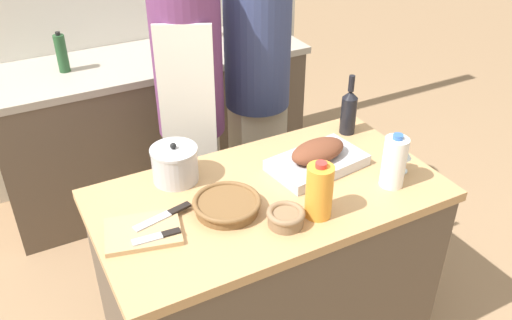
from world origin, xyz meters
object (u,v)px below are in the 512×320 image
(cutting_board, at_px, (143,232))
(mixing_bowl, at_px, (286,217))
(condiment_bottle_tall, at_px, (62,53))
(wine_bottle_green, at_px, (349,111))
(juice_jug, at_px, (319,191))
(person_cook_guest, at_px, (257,80))
(knife_paring, at_px, (158,236))
(wicker_basket, at_px, (227,205))
(person_cook_aproned, at_px, (191,105))
(stock_pot, at_px, (175,164))
(condiment_bottle_short, at_px, (204,25))
(wine_glass_left, at_px, (403,153))
(milk_jug, at_px, (394,162))
(knife_chef, at_px, (165,215))
(roasting_pan, at_px, (317,158))

(cutting_board, xyz_separation_m, mixing_bowl, (0.45, -0.18, 0.02))
(condiment_bottle_tall, bearing_deg, cutting_board, -91.71)
(wine_bottle_green, bearing_deg, juice_jug, -135.54)
(person_cook_guest, bearing_deg, juice_jug, -103.36)
(knife_paring, bearing_deg, condiment_bottle_tall, 89.65)
(wicker_basket, height_order, cutting_board, wicker_basket)
(wicker_basket, xyz_separation_m, wine_bottle_green, (0.72, 0.27, 0.08))
(person_cook_aproned, height_order, person_cook_guest, person_cook_guest)
(stock_pot, xyz_separation_m, person_cook_guest, (0.64, 0.52, 0.02))
(wicker_basket, distance_m, person_cook_guest, 0.96)
(condiment_bottle_tall, height_order, person_cook_aproned, person_cook_aproned)
(condiment_bottle_short, bearing_deg, wine_glass_left, -86.40)
(wine_glass_left, distance_m, person_cook_guest, 0.90)
(milk_jug, height_order, condiment_bottle_short, milk_jug)
(stock_pot, height_order, wine_bottle_green, wine_bottle_green)
(cutting_board, height_order, knife_chef, knife_chef)
(wine_bottle_green, height_order, person_cook_aproned, person_cook_aproned)
(roasting_pan, distance_m, cutting_board, 0.75)
(condiment_bottle_short, relative_size, person_cook_guest, 0.10)
(stock_pot, height_order, juice_jug, juice_jug)
(condiment_bottle_tall, relative_size, person_cook_guest, 0.13)
(wine_bottle_green, bearing_deg, milk_jug, -102.84)
(cutting_board, xyz_separation_m, knife_paring, (0.03, -0.06, 0.01))
(mixing_bowl, bearing_deg, wicker_basket, 131.55)
(wicker_basket, relative_size, condiment_bottle_short, 1.42)
(milk_jug, relative_size, wine_bottle_green, 0.80)
(stock_pot, distance_m, wine_glass_left, 0.89)
(wine_glass_left, height_order, knife_chef, wine_glass_left)
(milk_jug, xyz_separation_m, person_cook_aproned, (-0.46, 0.89, -0.05))
(mixing_bowl, relative_size, condiment_bottle_short, 0.78)
(person_cook_aproned, bearing_deg, knife_chef, -93.15)
(wine_glass_left, height_order, condiment_bottle_tall, condiment_bottle_tall)
(knife_chef, bearing_deg, knife_paring, -121.17)
(cutting_board, distance_m, condiment_bottle_tall, 1.47)
(milk_jug, height_order, wine_glass_left, milk_jug)
(stock_pot, bearing_deg, condiment_bottle_short, 62.38)
(cutting_board, xyz_separation_m, knife_chef, (0.09, 0.03, 0.01))
(stock_pot, xyz_separation_m, milk_jug, (0.72, -0.42, 0.03))
(juice_jug, distance_m, condiment_bottle_short, 1.82)
(milk_jug, bearing_deg, knife_chef, 166.67)
(wine_bottle_green, bearing_deg, mixing_bowl, -143.12)
(wicker_basket, bearing_deg, knife_paring, -171.25)
(mixing_bowl, height_order, wine_glass_left, wine_glass_left)
(mixing_bowl, bearing_deg, roasting_pan, 40.35)
(roasting_pan, height_order, cutting_board, roasting_pan)
(mixing_bowl, xyz_separation_m, knife_paring, (-0.42, 0.12, -0.01))
(cutting_board, bearing_deg, wine_bottle_green, 13.56)
(knife_chef, xyz_separation_m, person_cook_aproned, (0.38, 0.69, 0.03))
(knife_paring, bearing_deg, person_cook_guest, 45.49)
(person_cook_aproned, bearing_deg, knife_paring, -93.43)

